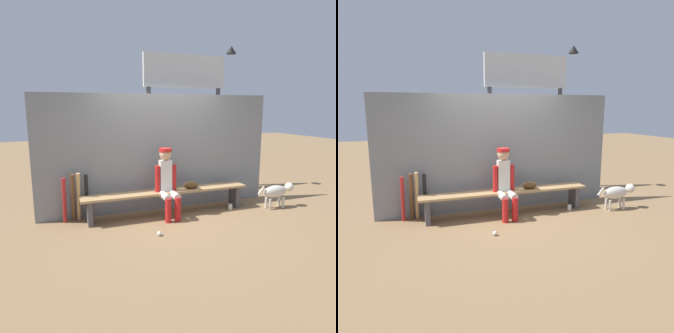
# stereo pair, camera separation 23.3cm
# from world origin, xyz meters

# --- Properties ---
(ground_plane) EXTENTS (30.00, 30.00, 0.00)m
(ground_plane) POSITION_xyz_m (0.00, 0.00, 0.00)
(ground_plane) COLOR olive
(chainlink_fence) EXTENTS (4.63, 0.03, 2.22)m
(chainlink_fence) POSITION_xyz_m (0.00, 0.39, 1.11)
(chainlink_fence) COLOR gray
(chainlink_fence) RESTS_ON ground_plane
(dugout_bench) EXTENTS (3.17, 0.36, 0.47)m
(dugout_bench) POSITION_xyz_m (0.00, 0.00, 0.38)
(dugout_bench) COLOR tan
(dugout_bench) RESTS_ON ground_plane
(player_seated) EXTENTS (0.41, 0.55, 1.26)m
(player_seated) POSITION_xyz_m (-0.05, -0.11, 0.68)
(player_seated) COLOR silver
(player_seated) RESTS_ON ground_plane
(baseball_glove) EXTENTS (0.28, 0.20, 0.12)m
(baseball_glove) POSITION_xyz_m (0.47, 0.00, 0.53)
(baseball_glove) COLOR #593819
(baseball_glove) RESTS_ON dugout_bench
(bat_aluminum_black) EXTENTS (0.08, 0.18, 0.83)m
(bat_aluminum_black) POSITION_xyz_m (-1.44, 0.26, 0.42)
(bat_aluminum_black) COLOR black
(bat_aluminum_black) RESTS_ON ground_plane
(bat_wood_tan) EXTENTS (0.07, 0.23, 0.89)m
(bat_wood_tan) POSITION_xyz_m (-1.58, 0.22, 0.44)
(bat_wood_tan) COLOR tan
(bat_wood_tan) RESTS_ON ground_plane
(bat_wood_dark) EXTENTS (0.07, 0.20, 0.86)m
(bat_wood_dark) POSITION_xyz_m (-1.67, 0.24, 0.43)
(bat_wood_dark) COLOR brown
(bat_wood_dark) RESTS_ON ground_plane
(bat_aluminum_red) EXTENTS (0.08, 0.16, 0.81)m
(bat_aluminum_red) POSITION_xyz_m (-1.82, 0.22, 0.41)
(bat_aluminum_red) COLOR #B22323
(bat_aluminum_red) RESTS_ON ground_plane
(baseball) EXTENTS (0.07, 0.07, 0.07)m
(baseball) POSITION_xyz_m (-0.48, -0.88, 0.04)
(baseball) COLOR white
(baseball) RESTS_ON ground_plane
(cup_on_ground) EXTENTS (0.08, 0.08, 0.11)m
(cup_on_ground) POSITION_xyz_m (1.25, -0.16, 0.06)
(cup_on_ground) COLOR silver
(cup_on_ground) RESTS_ON ground_plane
(cup_on_bench) EXTENTS (0.08, 0.08, 0.11)m
(cup_on_bench) POSITION_xyz_m (0.11, 0.01, 0.52)
(cup_on_bench) COLOR silver
(cup_on_bench) RESTS_ON dugout_bench
(scoreboard) EXTENTS (2.27, 0.27, 3.40)m
(scoreboard) POSITION_xyz_m (1.09, 1.58, 2.39)
(scoreboard) COLOR #3F3F42
(scoreboard) RESTS_ON ground_plane
(dog) EXTENTS (0.84, 0.20, 0.49)m
(dog) POSITION_xyz_m (2.19, -0.39, 0.34)
(dog) COLOR beige
(dog) RESTS_ON ground_plane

